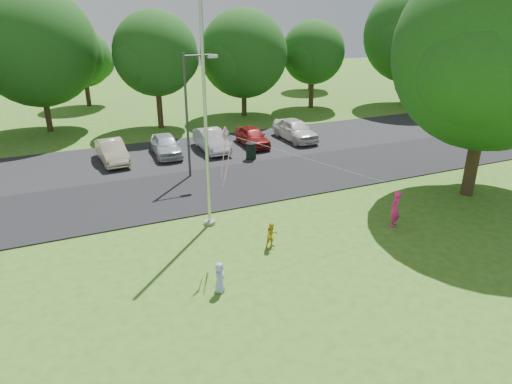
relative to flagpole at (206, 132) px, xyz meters
name	(u,v)px	position (x,y,z in m)	size (l,w,h in m)	color
ground	(341,261)	(3.50, -5.00, -4.17)	(120.00, 120.00, 0.00)	#37681B
park_road	(248,182)	(3.50, 4.00, -4.14)	(60.00, 6.00, 0.06)	black
parking_strip	(210,150)	(3.50, 10.50, -4.14)	(42.00, 7.00, 0.06)	black
flagpole	(206,132)	(0.00, 0.00, 0.00)	(0.50, 0.50, 10.00)	#B7BABF
street_lamp	(191,105)	(1.16, 6.14, -0.14)	(1.88, 0.26, 6.70)	#3F3F44
trash_can	(251,151)	(5.22, 7.59, -3.63)	(0.68, 0.68, 1.07)	black
big_tree	(492,58)	(13.00, -2.05, 2.56)	(9.58, 8.99, 11.45)	#332316
tree_row	(192,49)	(5.09, 19.23, 1.55)	(64.35, 11.94, 10.88)	#332316
horizon_trees	(189,55)	(7.56, 28.88, 0.14)	(77.46, 7.20, 7.02)	#332316
parked_cars	(218,139)	(4.02, 10.35, -3.42)	(14.29, 4.40, 1.48)	#C6B793
woman	(395,209)	(7.23, -3.43, -3.34)	(0.60, 0.40, 1.66)	#FF2187
child_yellow	(272,235)	(1.60, -2.98, -3.63)	(0.52, 0.41, 1.08)	gold
child_blue	(220,278)	(-1.30, -5.01, -3.63)	(0.53, 0.34, 1.08)	#9BB2EE
kite	(233,148)	(0.13, -2.75, 0.05)	(7.59, 0.95, 3.15)	pink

